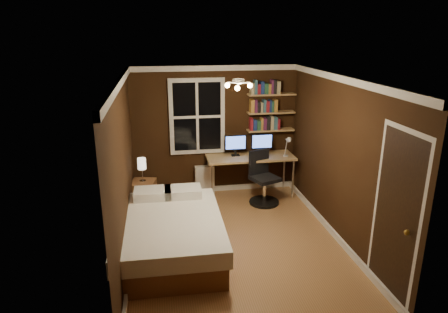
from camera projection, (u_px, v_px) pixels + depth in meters
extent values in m
plane|color=olive|center=(235.00, 241.00, 6.17)|extent=(4.20, 4.20, 0.00)
cube|color=black|center=(215.00, 131.00, 7.77)|extent=(3.20, 0.04, 2.50)
cube|color=black|center=(123.00, 171.00, 5.54)|extent=(0.04, 4.20, 2.50)
cube|color=black|center=(339.00, 159.00, 6.04)|extent=(0.04, 4.20, 2.50)
cube|color=white|center=(237.00, 78.00, 5.42)|extent=(3.20, 4.20, 0.02)
cube|color=silver|center=(197.00, 117.00, 7.59)|extent=(1.06, 0.06, 1.46)
sphere|color=gold|center=(407.00, 233.00, 4.37)|extent=(0.06, 0.06, 0.06)
cube|color=#9D774C|center=(270.00, 130.00, 7.82)|extent=(0.92, 0.22, 0.03)
cube|color=#9D774C|center=(271.00, 112.00, 7.72)|extent=(0.92, 0.22, 0.03)
cube|color=#9D774C|center=(272.00, 94.00, 7.61)|extent=(0.92, 0.22, 0.03)
cube|color=brown|center=(170.00, 244.00, 5.79)|extent=(1.44, 2.03, 0.32)
cube|color=white|center=(169.00, 226.00, 5.71)|extent=(1.52, 2.09, 0.24)
cube|color=white|center=(153.00, 194.00, 6.35)|extent=(0.59, 0.41, 0.14)
cube|color=white|center=(183.00, 192.00, 6.42)|extent=(0.59, 0.41, 0.14)
cube|color=brown|center=(144.00, 195.00, 7.26)|extent=(0.49, 0.49, 0.52)
cube|color=silver|center=(205.00, 180.00, 7.92)|extent=(0.38, 0.13, 0.57)
cube|color=#9D774C|center=(250.00, 157.00, 7.69)|extent=(1.69, 0.63, 0.04)
cylinder|color=beige|center=(212.00, 184.00, 7.43)|extent=(0.04, 0.04, 0.76)
cylinder|color=beige|center=(293.00, 179.00, 7.68)|extent=(0.04, 0.04, 0.76)
cylinder|color=beige|center=(208.00, 174.00, 7.95)|extent=(0.04, 0.04, 0.76)
cylinder|color=beige|center=(284.00, 170.00, 8.20)|extent=(0.04, 0.04, 0.76)
cylinder|color=black|center=(264.00, 202.00, 7.53)|extent=(0.55, 0.55, 0.05)
cylinder|color=silver|center=(264.00, 191.00, 7.46)|extent=(0.06, 0.06, 0.41)
cube|color=black|center=(265.00, 179.00, 7.38)|extent=(0.59, 0.59, 0.07)
cube|color=black|center=(259.00, 162.00, 7.46)|extent=(0.42, 0.21, 0.47)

